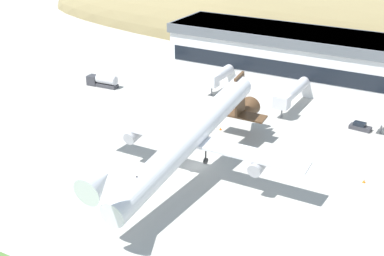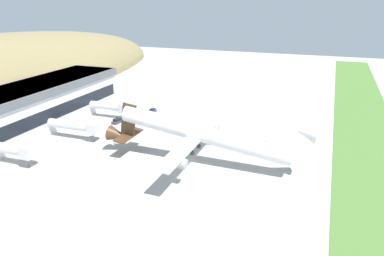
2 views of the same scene
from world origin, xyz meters
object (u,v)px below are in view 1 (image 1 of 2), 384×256
jetway_0 (218,76)px  traffic_cone_1 (221,129)px  terminal_building (315,57)px  fuel_truck (103,81)px  jetway_1 (291,93)px  cargo_airplane (191,138)px  service_car_0 (360,127)px  traffic_cone_0 (364,181)px

jetway_0 → traffic_cone_1: (11.25, -20.69, -3.71)m
terminal_building → fuel_truck: 54.32m
terminal_building → jetway_1: size_ratio=4.56×
cargo_airplane → service_car_0: 42.00m
fuel_truck → traffic_cone_1: bearing=-13.7°
cargo_airplane → traffic_cone_0: cargo_airplane is taller
traffic_cone_1 → service_car_0: bearing=29.7°
terminal_building → fuel_truck: size_ratio=8.86×
terminal_building → jetway_0: bearing=-142.3°
cargo_airplane → fuel_truck: cargo_airplane is taller
cargo_airplane → fuel_truck: (-43.46, 30.65, -6.34)m
jetway_1 → fuel_truck: jetway_1 is taller
service_car_0 → fuel_truck: fuel_truck is taller
jetway_1 → traffic_cone_0: 34.51m
jetway_1 → service_car_0: size_ratio=3.61×
terminal_building → jetway_1: bearing=-88.8°
jetway_0 → jetway_1: bearing=-7.5°
jetway_1 → cargo_airplane: (-3.90, -39.32, 3.87)m
jetway_0 → service_car_0: (36.82, -6.10, -3.31)m
terminal_building → cargo_airplane: terminal_building is taller
terminal_building → traffic_cone_0: size_ratio=131.83×
fuel_truck → traffic_cone_1: 39.69m
jetway_1 → jetway_0: bearing=172.5°
fuel_truck → jetway_1: bearing=10.4°
jetway_1 → cargo_airplane: size_ratio=0.32×
terminal_building → traffic_cone_1: (-8.43, -35.91, -7.58)m
service_car_0 → traffic_cone_1: bearing=-150.3°
terminal_building → cargo_airplane: 57.28m
traffic_cone_0 → service_car_0: bearing=105.2°
terminal_building → jetway_1: 18.27m
jetway_0 → terminal_building: bearing=37.7°
traffic_cone_1 → cargo_airplane: bearing=-77.0°
cargo_airplane → service_car_0: bearing=60.0°
service_car_0 → traffic_cone_1: size_ratio=8.00×
jetway_0 → traffic_cone_0: 51.47m
terminal_building → traffic_cone_0: (23.18, -43.49, -7.58)m
jetway_0 → cargo_airplane: cargo_airplane is taller
jetway_0 → fuel_truck: 29.65m
jetway_0 → traffic_cone_0: (42.86, -28.27, -3.71)m
jetway_1 → traffic_cone_0: bearing=-48.4°
terminal_building → traffic_cone_0: terminal_building is taller
fuel_truck → traffic_cone_0: 72.19m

